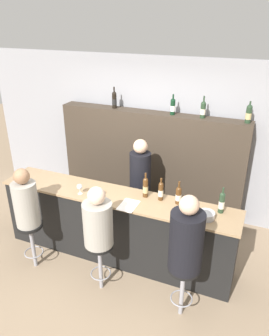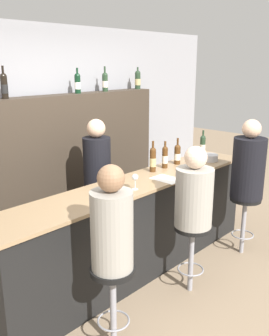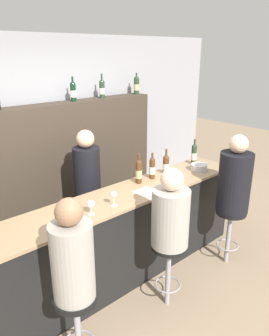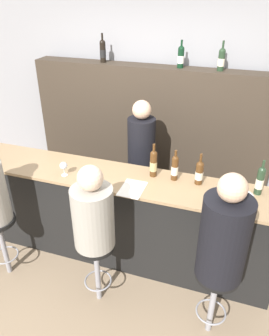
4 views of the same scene
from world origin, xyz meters
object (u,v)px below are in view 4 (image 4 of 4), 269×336
object	(u,v)px
wine_bottle_backbar_1	(181,57)
wine_bottle_backbar_2	(221,59)
wine_bottle_counter_0	(153,163)
guest_seated_middle	(93,213)
wine_bottle_counter_3	(260,180)
metal_bowl	(241,199)
wine_bottle_counter_1	(175,167)
wine_glass_0	(64,166)
guest_seated_right	(224,235)
bar_stool_middle	(96,257)
bar_stool_right	(215,287)
wine_bottle_counter_2	(199,172)
wine_glass_1	(88,169)
bar_stool_left	(0,232)
bartender	(141,168)
wine_bottle_backbar_0	(103,51)

from	to	relation	value
wine_bottle_backbar_1	wine_bottle_backbar_2	size ratio (longest dim) A/B	0.96
wine_bottle_counter_0	guest_seated_middle	bearing A→B (deg)	-111.49
wine_bottle_counter_3	metal_bowl	bearing A→B (deg)	-125.15
wine_bottle_counter_3	wine_bottle_backbar_1	distance (m)	1.75
wine_bottle_counter_1	guest_seated_middle	size ratio (longest dim) A/B	0.41
wine_bottle_backbar_2	metal_bowl	size ratio (longest dim) A/B	1.59
wine_bottle_counter_0	wine_glass_0	distance (m)	0.87
guest_seated_middle	guest_seated_right	xyz separation A→B (m)	(1.04, 0.00, 0.06)
bar_stool_middle	bar_stool_right	distance (m)	1.04
wine_bottle_backbar_2	guest_seated_right	distance (m)	2.16
metal_bowl	bar_stool_middle	distance (m)	1.35
wine_bottle_counter_2	metal_bowl	distance (m)	0.44
wine_bottle_backbar_1	wine_glass_1	xyz separation A→B (m)	(-0.53, -1.48, -0.79)
wine_glass_0	guest_seated_middle	world-z (taller)	guest_seated_middle
wine_bottle_backbar_1	wine_glass_0	xyz separation A→B (m)	(-0.79, -1.48, -0.81)
bar_stool_left	bartender	bearing A→B (deg)	52.50
wine_bottle_counter_0	wine_bottle_backbar_0	xyz separation A→B (m)	(-1.01, 1.21, 0.78)
wine_bottle_backbar_1	bartender	size ratio (longest dim) A/B	0.20
wine_bottle_counter_0	guest_seated_right	xyz separation A→B (m)	(0.74, -0.75, -0.07)
wine_bottle_counter_3	wine_bottle_backbar_0	bearing A→B (deg)	148.61
bar_stool_left	guest_seated_middle	xyz separation A→B (m)	(1.03, -0.00, 0.48)
wine_bottle_counter_3	guest_seated_middle	distance (m)	1.48
wine_bottle_counter_3	wine_bottle_backbar_0	xyz separation A→B (m)	(-1.98, 1.21, 0.78)
wine_bottle_backbar_2	wine_glass_0	xyz separation A→B (m)	(-1.25, -1.48, -0.81)
wine_bottle_counter_1	wine_glass_1	xyz separation A→B (m)	(-0.77, -0.27, -0.02)
wine_bottle_counter_0	bar_stool_right	xyz separation A→B (m)	(0.74, -0.75, -0.61)
wine_bottle_counter_3	metal_bowl	world-z (taller)	wine_bottle_counter_3
wine_bottle_backbar_1	guest_seated_middle	bearing A→B (deg)	-97.49
wine_bottle_backbar_0	guest_seated_right	distance (m)	2.76
wine_bottle_backbar_0	metal_bowl	world-z (taller)	wine_bottle_backbar_0
wine_bottle_backbar_0	guest_seated_middle	distance (m)	2.28
bar_stool_left	wine_bottle_backbar_1	bearing A→B (deg)	56.79
guest_seated_right	wine_glass_0	bearing A→B (deg)	162.86
wine_bottle_backbar_0	metal_bowl	distance (m)	2.48
guest_seated_right	bartender	world-z (taller)	guest_seated_right
wine_glass_1	bar_stool_middle	size ratio (longest dim) A/B	0.22
wine_bottle_counter_0	metal_bowl	world-z (taller)	wine_bottle_counter_0
wine_bottle_counter_3	bar_stool_left	world-z (taller)	wine_bottle_counter_3
wine_bottle_counter_2	guest_seated_middle	distance (m)	1.06
wine_bottle_counter_0	bar_stool_right	distance (m)	1.22
wine_bottle_counter_3	bar_stool_left	distance (m)	2.48
wine_bottle_backbar_1	bar_stool_middle	bearing A→B (deg)	-97.49
wine_bottle_counter_2	guest_seated_right	xyz separation A→B (m)	(0.30, -0.75, -0.05)
wine_bottle_counter_2	wine_bottle_counter_3	bearing A→B (deg)	0.00
wine_bottle_backbar_0	bar_stool_left	size ratio (longest dim) A/B	0.50
guest_seated_middle	bar_stool_right	size ratio (longest dim) A/B	1.10
wine_bottle_backbar_1	wine_bottle_counter_1	bearing A→B (deg)	-78.46
wine_bottle_backbar_2	bartender	distance (m)	1.53
wine_bottle_counter_1	wine_bottle_backbar_1	bearing A→B (deg)	101.54
wine_bottle_counter_0	wine_bottle_backbar_0	size ratio (longest dim) A/B	1.00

